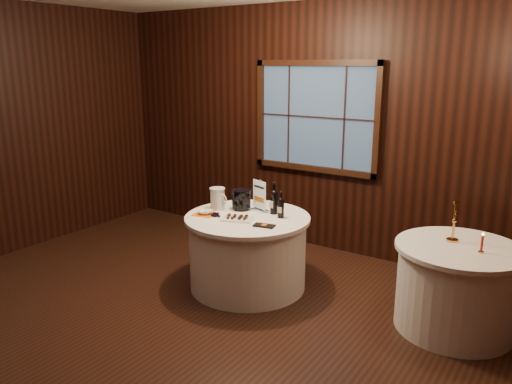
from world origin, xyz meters
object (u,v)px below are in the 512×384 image
Objects in this scene: cracker_bowl at (205,212)px; brass_candlestick at (454,227)px; grape_bunch at (216,215)px; glass_pitcher at (218,199)px; chocolate_box at (264,226)px; sign_stand at (260,200)px; port_bottle_right at (281,206)px; chocolate_plate at (237,218)px; main_table at (248,251)px; red_candle at (482,245)px; ice_bucket at (241,199)px; side_table at (456,288)px; port_bottle_left at (274,200)px.

brass_candlestick reaches higher than cracker_bowl.
glass_pitcher is (-0.14, 0.22, 0.10)m from grape_bunch.
chocolate_box is 0.72m from cracker_bowl.
port_bottle_right is (0.30, -0.08, 0.00)m from sign_stand.
grape_bunch is 0.72× the size of glass_pitcher.
chocolate_box is (0.34, -0.03, -0.01)m from chocolate_plate.
chocolate_plate is (-0.02, -0.38, -0.10)m from sign_stand.
sign_stand is at bearing 156.67° from port_bottle_right.
port_bottle_right is at bearing -171.32° from brass_candlestick.
red_candle reaches higher than main_table.
chocolate_plate reaches higher than main_table.
ice_bucket is at bearing 78.84° from grape_bunch.
chocolate_box reaches higher than side_table.
ice_bucket is 0.62× the size of chocolate_plate.
chocolate_plate is at bearing 4.36° from cracker_bowl.
cracker_bowl is (0.00, -0.21, -0.10)m from glass_pitcher.
red_candle reaches higher than chocolate_box.
side_table is at bearing 3.63° from ice_bucket.
sign_stand is 0.31m from port_bottle_right.
sign_stand is 1.45× the size of glass_pitcher.
ice_bucket is (-0.50, 0.01, -0.00)m from port_bottle_right.
ice_bucket is at bearing 134.84° from chocolate_box.
chocolate_box is at bearing -10.05° from glass_pitcher.
port_bottle_left is 0.61m from glass_pitcher.
port_bottle_left is at bearing 24.99° from glass_pitcher.
port_bottle_left is at bearing -177.70° from side_table.
port_bottle_left is (0.18, 0.23, 0.53)m from main_table.
glass_pitcher is 1.59× the size of cracker_bowl.
sign_stand is 2.17m from red_candle.
side_table is 2.25m from ice_bucket.
ice_bucket is at bearing 140.00° from main_table.
brass_candlestick is at bearing 11.68° from main_table.
side_table is 2.11m from chocolate_plate.
main_table is 0.64m from glass_pitcher.
side_table is 0.53m from brass_candlestick.
side_table is 3.19× the size of sign_stand.
side_table is 2.06m from sign_stand.
chocolate_plate is 0.95× the size of brass_candlestick.
sign_stand is 1.24× the size of port_bottle_right.
sign_stand is at bearing 19.05° from ice_bucket.
main_table is 2.02m from side_table.
glass_pitcher is (-0.21, -0.13, 0.00)m from ice_bucket.
ice_bucket is 0.63m from chocolate_box.
port_bottle_left is 1.22× the size of port_bottle_right.
cracker_bowl is (-0.58, -0.41, -0.12)m from port_bottle_left.
chocolate_plate is 0.34m from chocolate_box.
glass_pitcher is 0.23m from cracker_bowl.
sign_stand is 0.40m from chocolate_plate.
grape_bunch is (-2.26, -0.49, 0.40)m from side_table.
port_bottle_left is 0.72m from cracker_bowl.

